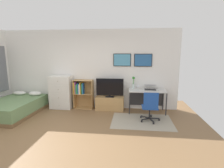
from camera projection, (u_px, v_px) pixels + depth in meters
ground_plane at (63, 140)px, 3.81m from camera, size 7.20×7.20×0.00m
wall_back_with_posters at (89, 69)px, 5.94m from camera, size 6.12×0.09×2.70m
area_rug at (142, 121)px, 4.85m from camera, size 1.70×1.20×0.01m
bed at (14, 107)px, 5.38m from camera, size 1.37×1.97×0.59m
dresser at (61, 92)px, 5.92m from camera, size 0.74×0.46×1.14m
bookshelf at (82, 92)px, 5.90m from camera, size 0.67×0.30×1.01m
tv_stand at (110, 103)px, 5.81m from camera, size 0.94×0.41×0.45m
television at (110, 88)px, 5.69m from camera, size 0.92×0.16×0.63m
desk at (147, 94)px, 5.58m from camera, size 1.18×0.60×0.74m
office_chair at (150, 106)px, 4.75m from camera, size 0.56×0.58×0.86m
laptop at (150, 88)px, 5.54m from camera, size 0.41×0.44×0.17m
computer_mouse at (159, 90)px, 5.40m from camera, size 0.06×0.10×0.03m
bamboo_vase at (133, 83)px, 5.68m from camera, size 0.09×0.09×0.40m
wine_glass at (138, 86)px, 5.44m from camera, size 0.07×0.07×0.18m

